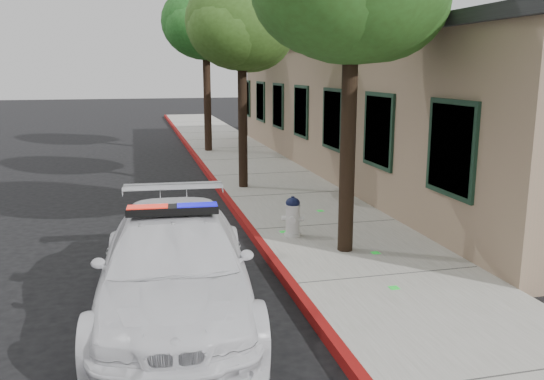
{
  "coord_description": "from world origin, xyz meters",
  "views": [
    {
      "loc": [
        -2.13,
        -7.61,
        3.28
      ],
      "look_at": [
        0.38,
        2.59,
        1.03
      ],
      "focal_mm": 37.11,
      "sensor_mm": 36.0,
      "label": 1
    }
  ],
  "objects": [
    {
      "name": "fire_hydrant",
      "position": [
        0.74,
        2.4,
        0.54
      ],
      "size": [
        0.44,
        0.39,
        0.77
      ],
      "rotation": [
        0.0,
        0.0,
        -0.29
      ],
      "color": "silver",
      "rests_on": "sidewalk"
    },
    {
      "name": "red_curb",
      "position": [
        0.06,
        3.0,
        0.08
      ],
      "size": [
        0.14,
        60.0,
        0.16
      ],
      "primitive_type": "cube",
      "color": "maroon",
      "rests_on": "ground"
    },
    {
      "name": "street_tree_mid",
      "position": [
        0.7,
        7.22,
        4.35
      ],
      "size": [
        2.92,
        3.02,
        5.57
      ],
      "rotation": [
        0.0,
        0.0,
        0.31
      ],
      "color": "black",
      "rests_on": "sidewalk"
    },
    {
      "name": "police_car",
      "position": [
        -1.69,
        -0.37,
        0.72
      ],
      "size": [
        2.35,
        5.05,
        1.55
      ],
      "rotation": [
        0.0,
        0.0,
        -0.07
      ],
      "color": "white",
      "rests_on": "ground"
    },
    {
      "name": "sidewalk",
      "position": [
        1.6,
        3.0,
        0.07
      ],
      "size": [
        3.2,
        60.0,
        0.15
      ],
      "primitive_type": "cube",
      "color": "gray",
      "rests_on": "ground"
    },
    {
      "name": "clapboard_building",
      "position": [
        6.69,
        9.0,
        2.13
      ],
      "size": [
        7.3,
        20.89,
        4.24
      ],
      "color": "#867057",
      "rests_on": "ground"
    },
    {
      "name": "ground",
      "position": [
        0.0,
        0.0,
        0.0
      ],
      "size": [
        120.0,
        120.0,
        0.0
      ],
      "primitive_type": "plane",
      "color": "black",
      "rests_on": "ground"
    },
    {
      "name": "street_tree_far",
      "position": [
        0.75,
        14.43,
        4.89
      ],
      "size": [
        3.42,
        3.42,
        6.31
      ],
      "rotation": [
        0.0,
        0.0,
        0.28
      ],
      "color": "black",
      "rests_on": "sidewalk"
    }
  ]
}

